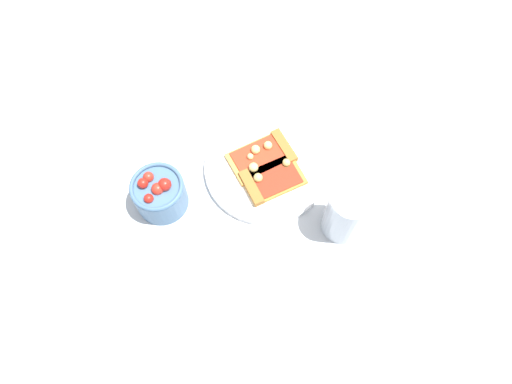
{
  "coord_description": "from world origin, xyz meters",
  "views": [
    {
      "loc": [
        0.29,
        -0.35,
        0.83
      ],
      "look_at": [
        0.01,
        -0.09,
        0.03
      ],
      "focal_mm": 32.16,
      "sensor_mm": 36.0,
      "label": 1
    }
  ],
  "objects": [
    {
      "name": "salad_bowl",
      "position": [
        -0.11,
        -0.23,
        0.04
      ],
      "size": [
        0.1,
        0.1,
        0.09
      ],
      "color": "#4C7299",
      "rests_on": "ground_plane"
    },
    {
      "name": "soda_glass",
      "position": [
        0.16,
        -0.01,
        0.06
      ],
      "size": [
        0.08,
        0.08,
        0.13
      ],
      "color": "silver",
      "rests_on": "ground_plane"
    },
    {
      "name": "plate",
      "position": [
        -0.03,
        -0.03,
        0.01
      ],
      "size": [
        0.25,
        0.25,
        0.01
      ],
      "primitive_type": "cylinder",
      "color": "white",
      "rests_on": "ground_plane"
    },
    {
      "name": "pizza_slice_near",
      "position": [
        0.0,
        -0.05,
        0.02
      ],
      "size": [
        0.11,
        0.13,
        0.02
      ],
      "color": "gold",
      "rests_on": "plate"
    },
    {
      "name": "ground_plane",
      "position": [
        0.0,
        0.0,
        0.0
      ],
      "size": [
        2.4,
        2.4,
        0.0
      ],
      "primitive_type": "plane",
      "color": "silver",
      "rests_on": "ground"
    },
    {
      "name": "pizza_slice_far",
      "position": [
        -0.05,
        -0.02,
        0.02
      ],
      "size": [
        0.11,
        0.14,
        0.03
      ],
      "color": "gold",
      "rests_on": "plate"
    }
  ]
}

